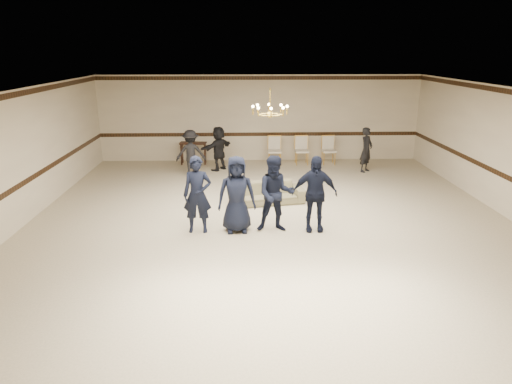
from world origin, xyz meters
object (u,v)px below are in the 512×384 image
settee (268,193)px  adult_mid (219,148)px  adult_left (191,153)px  boy_d (314,194)px  boy_b (237,194)px  boy_a (197,195)px  console_table (193,153)px  banquet_chair_mid (302,151)px  chandelier (270,101)px  boy_c (276,194)px  adult_right (366,150)px  banquet_chair_right (329,150)px  banquet_chair_left (275,151)px

settee → adult_mid: bearing=101.1°
settee → adult_left: size_ratio=1.28×
boy_d → adult_mid: (-2.46, 5.79, -0.13)m
boy_b → boy_a: bearing=176.0°
boy_d → console_table: bearing=118.5°
banquet_chair_mid → console_table: (-4.00, 0.20, -0.10)m
chandelier → boy_c: (0.07, -1.29, -1.98)m
boy_b → adult_right: bearing=46.5°
boy_d → settee: boy_d is taller
settee → banquet_chair_right: (2.51, 4.47, 0.22)m
boy_d → banquet_chair_right: 6.73m
banquet_chair_left → banquet_chair_right: same height
banquet_chair_left → banquet_chair_mid: 1.00m
boy_c → settee: size_ratio=0.91×
adult_left → console_table: adult_left is taller
chandelier → banquet_chair_mid: (1.52, 5.25, -2.37)m
adult_left → banquet_chair_right: bearing=-168.3°
adult_right → adult_mid: bearing=127.8°
settee → boy_a: bearing=-141.1°
banquet_chair_left → boy_d: bearing=-84.3°
boy_c → adult_right: size_ratio=1.17×
adult_left → adult_mid: same height
boy_b → console_table: (-1.64, 6.74, -0.49)m
boy_d → banquet_chair_mid: (0.56, 6.54, -0.39)m
settee → banquet_chair_left: (0.51, 4.47, 0.22)m
adult_mid → banquet_chair_mid: adult_mid is taller
settee → adult_mid: 4.05m
boy_d → boy_b: bearing=-178.6°
boy_a → adult_left: (-0.66, 5.09, -0.13)m
adult_right → banquet_chair_mid: bearing=103.4°
boy_c → banquet_chair_right: (2.46, 6.54, -0.39)m
boy_b → boy_d: (1.80, 0.00, 0.00)m
boy_b → banquet_chair_right: boy_b is taller
chandelier → adult_right: 5.85m
chandelier → boy_b: 2.50m
adult_right → boy_c: bearing=-171.0°
adult_mid → banquet_chair_left: (2.02, 0.75, -0.26)m
adult_left → banquet_chair_mid: adult_left is taller
chandelier → adult_mid: 5.19m
settee → banquet_chair_right: size_ratio=1.93×
boy_a → settee: (1.75, 2.07, -0.61)m
boy_a → boy_d: same height
boy_d → boy_a: bearing=-178.6°
console_table → banquet_chair_right: bearing=2.3°
boy_d → adult_mid: bearing=114.4°
adult_mid → banquet_chair_right: (4.02, 0.75, -0.26)m
boy_b → adult_right: 6.98m
chandelier → boy_c: bearing=-87.1°
boy_a → boy_c: (1.80, 0.00, 0.00)m
adult_right → banquet_chair_right: adult_right is taller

